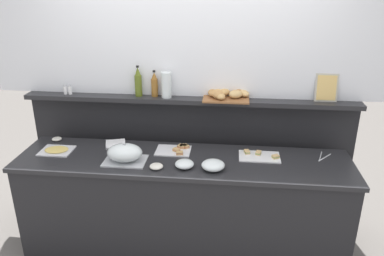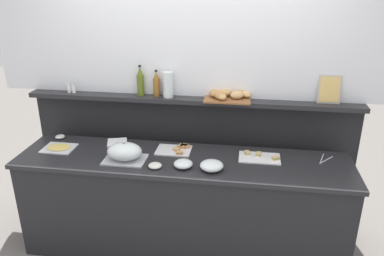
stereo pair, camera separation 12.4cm
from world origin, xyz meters
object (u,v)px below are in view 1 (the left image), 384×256
(glass_bowl_medium, at_px, (184,164))
(pepper_shaker, at_px, (70,90))
(glass_bowl_large, at_px, (213,166))
(framed_picture, at_px, (326,88))
(cold_cuts_platter, at_px, (57,150))
(serving_cloche, at_px, (125,153))
(condiment_bowl_dark, at_px, (57,139))
(olive_oil_bottle, at_px, (138,83))
(sandwich_platter_side, at_px, (176,150))
(serving_tongs, at_px, (322,157))
(bread_basket, at_px, (228,94))
(sandwich_platter_rear, at_px, (260,156))
(water_carafe, at_px, (166,85))
(vinegar_bottle_amber, at_px, (155,85))
(condiment_bowl_teal, at_px, (156,166))
(salt_shaker, at_px, (65,90))
(napkin_stack, at_px, (116,144))

(glass_bowl_medium, bearing_deg, pepper_shaker, 153.04)
(glass_bowl_large, distance_m, framed_picture, 1.21)
(cold_cuts_platter, distance_m, serving_cloche, 0.65)
(cold_cuts_platter, xyz_separation_m, serving_cloche, (0.64, -0.13, 0.06))
(condiment_bowl_dark, distance_m, olive_oil_bottle, 0.91)
(framed_picture, bearing_deg, sandwich_platter_side, -165.85)
(sandwich_platter_side, xyz_separation_m, serving_tongs, (1.22, 0.00, -0.01))
(glass_bowl_medium, relative_size, condiment_bowl_dark, 1.71)
(framed_picture, bearing_deg, cold_cuts_platter, -169.26)
(olive_oil_bottle, bearing_deg, framed_picture, 0.72)
(bread_basket, bearing_deg, sandwich_platter_rear, -50.41)
(sandwich_platter_side, xyz_separation_m, water_carafe, (-0.12, 0.28, 0.49))
(cold_cuts_platter, xyz_separation_m, olive_oil_bottle, (0.64, 0.41, 0.50))
(glass_bowl_medium, relative_size, water_carafe, 0.66)
(sandwich_platter_side, distance_m, olive_oil_bottle, 0.69)
(cold_cuts_platter, height_order, framed_picture, framed_picture)
(bread_basket, bearing_deg, sandwich_platter_side, -144.45)
(cold_cuts_platter, bearing_deg, serving_cloche, -11.26)
(cold_cuts_platter, distance_m, framed_picture, 2.37)
(vinegar_bottle_amber, xyz_separation_m, pepper_shaker, (-0.78, -0.02, -0.06))
(glass_bowl_medium, relative_size, bread_basket, 0.35)
(olive_oil_bottle, relative_size, vinegar_bottle_amber, 1.17)
(serving_cloche, relative_size, vinegar_bottle_amber, 1.44)
(glass_bowl_large, xyz_separation_m, condiment_bowl_teal, (-0.44, -0.03, -0.01))
(pepper_shaker, bearing_deg, olive_oil_bottle, 1.63)
(condiment_bowl_teal, bearing_deg, olive_oil_bottle, 113.12)
(pepper_shaker, xyz_separation_m, water_carafe, (0.89, 0.00, 0.07))
(condiment_bowl_dark, xyz_separation_m, vinegar_bottle_amber, (0.88, 0.20, 0.48))
(olive_oil_bottle, relative_size, pepper_shaker, 3.17)
(salt_shaker, relative_size, framed_picture, 0.36)
(water_carafe, bearing_deg, condiment_bowl_dark, -170.03)
(bread_basket, distance_m, water_carafe, 0.55)
(olive_oil_bottle, bearing_deg, serving_cloche, -90.57)
(napkin_stack, bearing_deg, bread_basket, 13.46)
(serving_cloche, xyz_separation_m, vinegar_bottle_amber, (0.15, 0.54, 0.42))
(glass_bowl_medium, relative_size, olive_oil_bottle, 0.54)
(sandwich_platter_rear, distance_m, napkin_stack, 1.26)
(glass_bowl_large, relative_size, glass_bowl_medium, 1.22)
(glass_bowl_medium, distance_m, pepper_shaker, 1.32)
(sandwich_platter_rear, bearing_deg, olive_oil_bottle, 162.62)
(napkin_stack, distance_m, framed_picture, 1.90)
(bread_basket, bearing_deg, water_carafe, -177.62)
(serving_tongs, bearing_deg, napkin_stack, 177.84)
(glass_bowl_medium, bearing_deg, cold_cuts_platter, 171.11)
(condiment_bowl_teal, xyz_separation_m, framed_picture, (1.37, 0.65, 0.49))
(cold_cuts_platter, xyz_separation_m, glass_bowl_large, (1.35, -0.18, 0.02))
(glass_bowl_medium, xyz_separation_m, napkin_stack, (-0.66, 0.36, -0.02))
(olive_oil_bottle, distance_m, bread_basket, 0.80)
(sandwich_platter_side, relative_size, glass_bowl_large, 1.62)
(sandwich_platter_rear, relative_size, vinegar_bottle_amber, 1.43)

